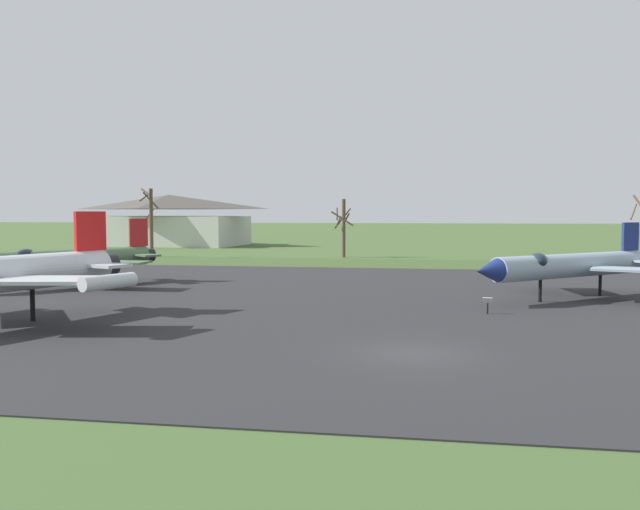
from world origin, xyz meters
name	(u,v)px	position (x,y,z in m)	size (l,w,h in m)	color
ground_plane	(414,355)	(0.00, 0.00, 0.00)	(600.00, 600.00, 0.00)	#425B2D
asphalt_apron	(419,303)	(0.00, 13.59, 0.03)	(85.46, 45.31, 0.05)	#28282B
grass_verge_strip	(422,264)	(0.00, 42.24, 0.03)	(145.46, 12.00, 0.06)	#3B5227
jet_fighter_front_right	(569,265)	(8.80, 16.61, 2.09)	(12.33, 11.17, 4.59)	#8EA3B2
info_placard_front_right	(488,304)	(3.51, 9.99, 0.57)	(0.53, 0.37, 0.90)	black
jet_fighter_rear_center	(64,259)	(-24.33, 17.35, 2.03)	(11.23, 12.73, 4.77)	#4C6B47
bare_tree_far_left	(151,219)	(-31.37, 47.53, 4.45)	(2.49, 2.49, 8.06)	brown
bare_tree_left_of_center	(343,226)	(-9.24, 51.20, 3.70)	(2.61, 2.61, 6.80)	brown
visitor_building	(169,221)	(-40.47, 74.90, 3.94)	(25.39, 16.31, 8.08)	beige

